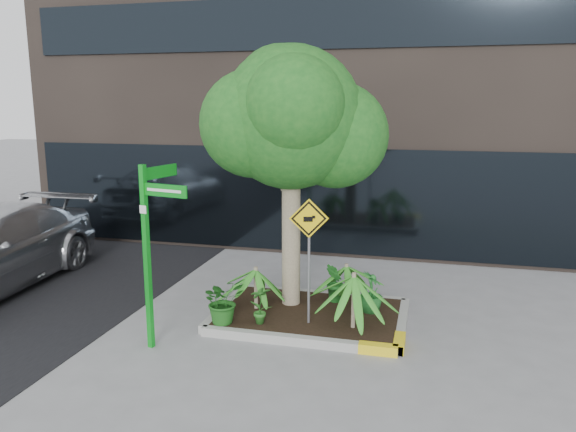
# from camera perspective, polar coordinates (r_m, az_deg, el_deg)

# --- Properties ---
(ground) EXTENTS (80.00, 80.00, 0.00)m
(ground) POSITION_cam_1_polar(r_m,az_deg,el_deg) (9.92, 0.77, -10.99)
(ground) COLOR gray
(ground) RESTS_ON ground
(planter) EXTENTS (3.35, 2.36, 0.15)m
(planter) POSITION_cam_1_polar(r_m,az_deg,el_deg) (10.08, 2.45, -9.99)
(planter) COLOR #9E9E99
(planter) RESTS_ON ground
(tree) EXTENTS (3.22, 2.86, 4.83)m
(tree) POSITION_cam_1_polar(r_m,az_deg,el_deg) (9.87, 0.34, 9.95)
(tree) COLOR tan
(tree) RESTS_ON ground
(palm_front) EXTENTS (1.06, 1.06, 1.17)m
(palm_front) POSITION_cam_1_polar(r_m,az_deg,el_deg) (9.20, 6.73, -6.10)
(palm_front) COLOR tan
(palm_front) RESTS_ON ground
(palm_left) EXTENTS (0.87, 0.87, 0.97)m
(palm_left) POSITION_cam_1_polar(r_m,az_deg,el_deg) (10.03, -3.29, -5.46)
(palm_left) COLOR tan
(palm_left) RESTS_ON ground
(palm_back) EXTENTS (0.79, 0.79, 0.88)m
(palm_back) POSITION_cam_1_polar(r_m,az_deg,el_deg) (10.50, 5.96, -5.10)
(palm_back) COLOR tan
(palm_back) RESTS_ON ground
(shrub_a) EXTENTS (0.98, 0.98, 0.78)m
(shrub_a) POSITION_cam_1_polar(r_m,az_deg,el_deg) (9.55, -6.61, -8.52)
(shrub_a) COLOR #1B5518
(shrub_a) RESTS_ON planter
(shrub_b) EXTENTS (0.46, 0.46, 0.72)m
(shrub_b) POSITION_cam_1_polar(r_m,az_deg,el_deg) (10.07, 8.45, -7.66)
(shrub_b) COLOR #206D27
(shrub_b) RESTS_ON planter
(shrub_c) EXTENTS (0.49, 0.49, 0.67)m
(shrub_c) POSITION_cam_1_polar(r_m,az_deg,el_deg) (9.49, -2.83, -8.95)
(shrub_c) COLOR #286B21
(shrub_c) RESTS_ON planter
(shrub_d) EXTENTS (0.51, 0.51, 0.75)m
(shrub_d) POSITION_cam_1_polar(r_m,az_deg,el_deg) (10.45, 4.86, -6.77)
(shrub_d) COLOR #1C621E
(shrub_d) RESTS_ON planter
(street_sign_post) EXTENTS (0.84, 0.96, 2.89)m
(street_sign_post) POSITION_cam_1_polar(r_m,az_deg,el_deg) (8.79, -13.73, -2.04)
(street_sign_post) COLOR #0D971D
(street_sign_post) RESTS_ON ground
(cattle_sign) EXTENTS (0.63, 0.19, 2.12)m
(cattle_sign) POSITION_cam_1_polar(r_m,az_deg,el_deg) (9.20, 2.14, -2.44)
(cattle_sign) COLOR slate
(cattle_sign) RESTS_ON ground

